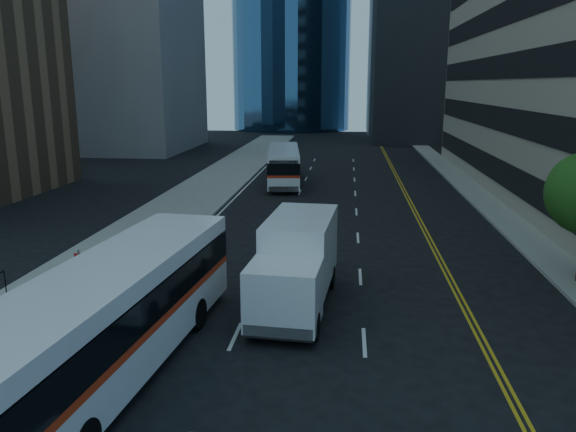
# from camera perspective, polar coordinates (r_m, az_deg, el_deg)

# --- Properties ---
(ground) EXTENTS (160.00, 160.00, 0.00)m
(ground) POSITION_cam_1_polar(r_m,az_deg,el_deg) (15.90, 6.08, -15.69)
(ground) COLOR black
(ground) RESTS_ON ground
(sidewalk_west) EXTENTS (5.00, 90.00, 0.15)m
(sidewalk_west) POSITION_cam_1_polar(r_m,az_deg,el_deg) (40.99, -8.71, 2.43)
(sidewalk_west) COLOR gray
(sidewalk_west) RESTS_ON ground
(sidewalk_east) EXTENTS (2.00, 90.00, 0.15)m
(sidewalk_east) POSITION_cam_1_polar(r_m,az_deg,el_deg) (40.71, 18.92, 1.78)
(sidewalk_east) COLOR gray
(sidewalk_east) RESTS_ON ground
(bus_front) EXTENTS (3.68, 12.12, 3.08)m
(bus_front) POSITION_cam_1_polar(r_m,az_deg,el_deg) (15.84, -17.43, -9.63)
(bus_front) COLOR white
(bus_front) RESTS_ON ground
(bus_rear) EXTENTS (3.48, 10.80, 2.74)m
(bus_rear) POSITION_cam_1_polar(r_m,az_deg,el_deg) (44.38, -0.44, 5.26)
(bus_rear) COLOR white
(bus_rear) RESTS_ON ground
(box_truck) EXTENTS (2.71, 6.61, 3.09)m
(box_truck) POSITION_cam_1_polar(r_m,az_deg,el_deg) (19.53, 0.87, -4.77)
(box_truck) COLOR white
(box_truck) RESTS_ON ground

